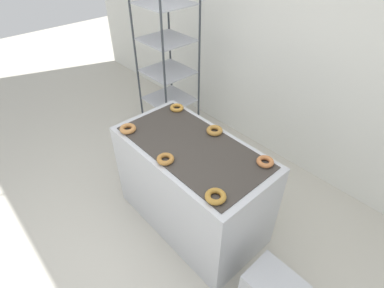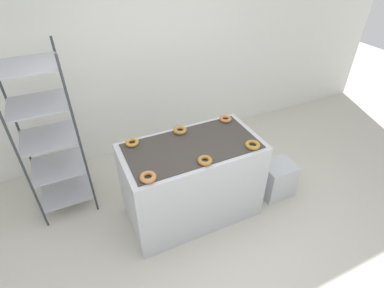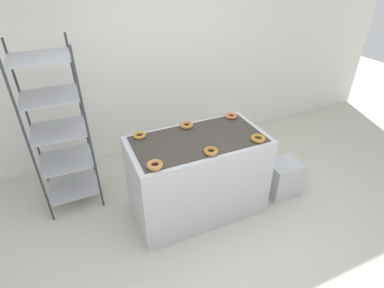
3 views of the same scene
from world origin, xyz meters
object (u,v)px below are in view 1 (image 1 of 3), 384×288
fryer_machine (192,186)px  donut_far_left (177,108)px  baking_rack_cart (168,71)px  donut_near_right (216,196)px  donut_near_left (128,129)px  donut_near_center (165,159)px  donut_far_right (265,162)px  donut_far_center (215,130)px

fryer_machine → donut_far_left: (-0.52, 0.27, 0.49)m
baking_rack_cart → donut_near_right: size_ratio=12.62×
fryer_machine → donut_near_right: (0.52, -0.26, 0.49)m
donut_near_left → donut_near_right: donut_near_left is taller
donut_near_center → donut_far_left: 0.75m
donut_near_center → baking_rack_cart: bearing=140.7°
donut_near_right → donut_far_right: (0.01, 0.53, -0.00)m
donut_near_left → donut_far_left: size_ratio=1.08×
fryer_machine → donut_near_right: donut_near_right is taller
donut_far_right → fryer_machine: bearing=-153.1°
baking_rack_cart → donut_far_left: bearing=-32.8°
baking_rack_cart → donut_near_left: 1.24m
baking_rack_cart → donut_near_right: baking_rack_cart is taller
fryer_machine → donut_far_center: size_ratio=9.81×
fryer_machine → donut_near_center: size_ratio=10.27×
donut_near_left → donut_near_center: 0.53m
donut_near_center → donut_near_right: (0.53, 0.01, 0.00)m
fryer_machine → donut_near_right: 0.76m
donut_near_left → donut_far_left: (0.02, 0.54, -0.00)m
baking_rack_cart → donut_far_right: baking_rack_cart is taller
fryer_machine → donut_far_left: donut_far_left is taller
donut_far_right → donut_near_center: bearing=-134.6°
donut_near_center → donut_far_left: bearing=133.2°
donut_near_center → donut_far_left: (-0.51, 0.55, -0.00)m
donut_near_left → fryer_machine: bearing=26.8°
fryer_machine → donut_near_center: 0.56m
baking_rack_cart → donut_far_center: 1.33m
baking_rack_cart → donut_far_center: bearing=-20.8°
baking_rack_cart → donut_near_left: baking_rack_cart is taller
donut_far_left → donut_far_right: 1.05m
baking_rack_cart → donut_near_center: (1.24, -1.02, 0.02)m
fryer_machine → donut_near_left: size_ratio=9.69×
baking_rack_cart → donut_far_right: bearing=-14.9°
baking_rack_cart → donut_near_left: size_ratio=12.81×
fryer_machine → donut_far_center: bearing=92.0°
donut_far_left → donut_far_center: bearing=-0.0°
donut_far_right → donut_near_left: bearing=-153.2°
donut_far_right → donut_far_center: bearing=179.8°
fryer_machine → donut_near_left: 0.77m
donut_near_left → donut_far_right: (1.07, 0.54, -0.00)m
fryer_machine → donut_near_center: bearing=-91.1°
baking_rack_cart → donut_near_left: (0.71, -1.01, 0.02)m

